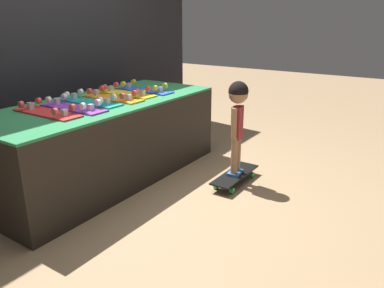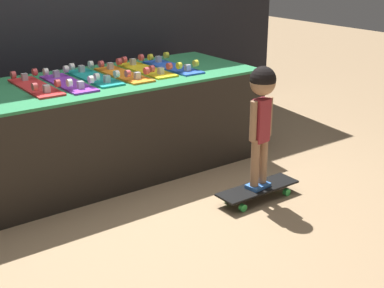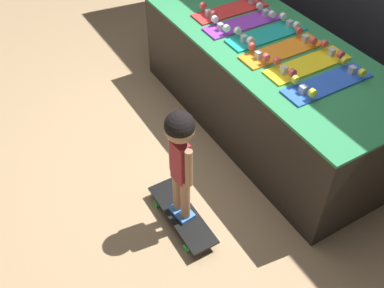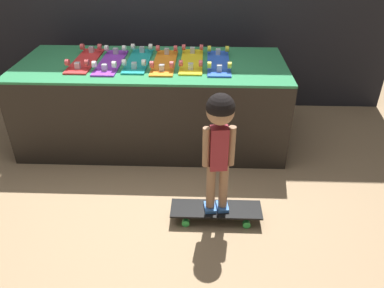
{
  "view_description": "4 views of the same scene",
  "coord_description": "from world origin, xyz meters",
  "px_view_note": "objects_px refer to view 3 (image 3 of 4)",
  "views": [
    {
      "loc": [
        -2.32,
        -1.9,
        1.47
      ],
      "look_at": [
        0.24,
        -0.21,
        0.42
      ],
      "focal_mm": 35.0,
      "sensor_mm": 36.0,
      "label": 1
    },
    {
      "loc": [
        -1.82,
        -2.95,
        1.67
      ],
      "look_at": [
        0.18,
        -0.21,
        0.41
      ],
      "focal_mm": 50.0,
      "sensor_mm": 36.0,
      "label": 2
    },
    {
      "loc": [
        2.15,
        -1.35,
        2.46
      ],
      "look_at": [
        0.28,
        -0.24,
        0.38
      ],
      "focal_mm": 42.0,
      "sensor_mm": 36.0,
      "label": 3
    },
    {
      "loc": [
        0.46,
        -2.45,
        1.82
      ],
      "look_at": [
        0.37,
        -0.18,
        0.43
      ],
      "focal_mm": 35.0,
      "sensor_mm": 36.0,
      "label": 4
    }
  ],
  "objects_px": {
    "skateboard_red_on_rack": "(230,9)",
    "skateboard_yellow_on_rack": "(308,64)",
    "skateboard_orange_on_rack": "(282,49)",
    "skateboard_on_floor": "(182,215)",
    "skateboard_blue_on_rack": "(328,82)",
    "skateboard_purple_on_rack": "(243,22)",
    "skateboard_teal_on_rack": "(267,34)",
    "child": "(180,148)"
  },
  "relations": [
    {
      "from": "skateboard_red_on_rack",
      "to": "skateboard_blue_on_rack",
      "type": "xyz_separation_m",
      "value": [
        1.14,
        -0.02,
        0.0
      ]
    },
    {
      "from": "skateboard_teal_on_rack",
      "to": "skateboard_on_floor",
      "type": "xyz_separation_m",
      "value": [
        0.66,
        -1.11,
        -0.69
      ]
    },
    {
      "from": "skateboard_blue_on_rack",
      "to": "skateboard_purple_on_rack",
      "type": "bearing_deg",
      "value": -178.97
    },
    {
      "from": "skateboard_red_on_rack",
      "to": "skateboard_yellow_on_rack",
      "type": "bearing_deg",
      "value": 0.82
    },
    {
      "from": "skateboard_on_floor",
      "to": "skateboard_yellow_on_rack",
      "type": "bearing_deg",
      "value": 100.67
    },
    {
      "from": "skateboard_red_on_rack",
      "to": "skateboard_purple_on_rack",
      "type": "height_order",
      "value": "same"
    },
    {
      "from": "skateboard_red_on_rack",
      "to": "skateboard_purple_on_rack",
      "type": "xyz_separation_m",
      "value": [
        0.23,
        -0.04,
        0.0
      ]
    },
    {
      "from": "skateboard_purple_on_rack",
      "to": "skateboard_yellow_on_rack",
      "type": "distance_m",
      "value": 0.69
    },
    {
      "from": "skateboard_orange_on_rack",
      "to": "child",
      "type": "height_order",
      "value": "child"
    },
    {
      "from": "skateboard_orange_on_rack",
      "to": "skateboard_yellow_on_rack",
      "type": "relative_size",
      "value": 1.0
    },
    {
      "from": "skateboard_teal_on_rack",
      "to": "skateboard_red_on_rack",
      "type": "bearing_deg",
      "value": -178.04
    },
    {
      "from": "skateboard_red_on_rack",
      "to": "skateboard_teal_on_rack",
      "type": "height_order",
      "value": "same"
    },
    {
      "from": "skateboard_red_on_rack",
      "to": "skateboard_blue_on_rack",
      "type": "height_order",
      "value": "same"
    },
    {
      "from": "skateboard_yellow_on_rack",
      "to": "skateboard_on_floor",
      "type": "height_order",
      "value": "skateboard_yellow_on_rack"
    },
    {
      "from": "skateboard_red_on_rack",
      "to": "skateboard_blue_on_rack",
      "type": "distance_m",
      "value": 1.14
    },
    {
      "from": "skateboard_orange_on_rack",
      "to": "skateboard_on_floor",
      "type": "xyz_separation_m",
      "value": [
        0.44,
        -1.07,
        -0.69
      ]
    },
    {
      "from": "skateboard_teal_on_rack",
      "to": "skateboard_on_floor",
      "type": "distance_m",
      "value": 1.47
    },
    {
      "from": "skateboard_purple_on_rack",
      "to": "child",
      "type": "relative_size",
      "value": 0.74
    },
    {
      "from": "skateboard_on_floor",
      "to": "skateboard_orange_on_rack",
      "type": "bearing_deg",
      "value": 112.15
    },
    {
      "from": "skateboard_orange_on_rack",
      "to": "skateboard_blue_on_rack",
      "type": "bearing_deg",
      "value": 0.54
    },
    {
      "from": "skateboard_red_on_rack",
      "to": "skateboard_on_floor",
      "type": "xyz_separation_m",
      "value": [
        1.12,
        -1.1,
        -0.69
      ]
    },
    {
      "from": "skateboard_red_on_rack",
      "to": "skateboard_yellow_on_rack",
      "type": "xyz_separation_m",
      "value": [
        0.91,
        0.01,
        0.0
      ]
    },
    {
      "from": "skateboard_red_on_rack",
      "to": "skateboard_orange_on_rack",
      "type": "bearing_deg",
      "value": -2.01
    },
    {
      "from": "skateboard_red_on_rack",
      "to": "skateboard_blue_on_rack",
      "type": "relative_size",
      "value": 1.0
    },
    {
      "from": "skateboard_purple_on_rack",
      "to": "child",
      "type": "bearing_deg",
      "value": -49.95
    },
    {
      "from": "skateboard_teal_on_rack",
      "to": "skateboard_orange_on_rack",
      "type": "bearing_deg",
      "value": -9.85
    },
    {
      "from": "skateboard_orange_on_rack",
      "to": "skateboard_on_floor",
      "type": "relative_size",
      "value": 1.01
    },
    {
      "from": "skateboard_orange_on_rack",
      "to": "child",
      "type": "relative_size",
      "value": 0.74
    },
    {
      "from": "skateboard_on_floor",
      "to": "skateboard_red_on_rack",
      "type": "bearing_deg",
      "value": 135.58
    },
    {
      "from": "skateboard_yellow_on_rack",
      "to": "skateboard_on_floor",
      "type": "relative_size",
      "value": 1.01
    },
    {
      "from": "skateboard_blue_on_rack",
      "to": "skateboard_yellow_on_rack",
      "type": "bearing_deg",
      "value": 171.82
    },
    {
      "from": "skateboard_blue_on_rack",
      "to": "child",
      "type": "xyz_separation_m",
      "value": [
        -0.02,
        -1.08,
        -0.07
      ]
    },
    {
      "from": "skateboard_on_floor",
      "to": "child",
      "type": "height_order",
      "value": "child"
    },
    {
      "from": "skateboard_orange_on_rack",
      "to": "skateboard_blue_on_rack",
      "type": "xyz_separation_m",
      "value": [
        0.46,
        0.0,
        0.0
      ]
    },
    {
      "from": "skateboard_yellow_on_rack",
      "to": "child",
      "type": "relative_size",
      "value": 0.74
    },
    {
      "from": "skateboard_red_on_rack",
      "to": "skateboard_purple_on_rack",
      "type": "bearing_deg",
      "value": -8.99
    },
    {
      "from": "skateboard_yellow_on_rack",
      "to": "skateboard_purple_on_rack",
      "type": "bearing_deg",
      "value": -175.89
    },
    {
      "from": "skateboard_yellow_on_rack",
      "to": "child",
      "type": "height_order",
      "value": "child"
    },
    {
      "from": "skateboard_red_on_rack",
      "to": "child",
      "type": "height_order",
      "value": "child"
    },
    {
      "from": "skateboard_blue_on_rack",
      "to": "skateboard_red_on_rack",
      "type": "bearing_deg",
      "value": 179.01
    },
    {
      "from": "skateboard_on_floor",
      "to": "skateboard_teal_on_rack",
      "type": "bearing_deg",
      "value": 120.84
    },
    {
      "from": "skateboard_yellow_on_rack",
      "to": "skateboard_teal_on_rack",
      "type": "bearing_deg",
      "value": 179.68
    }
  ]
}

